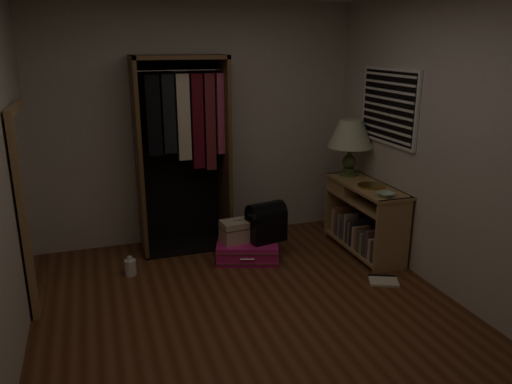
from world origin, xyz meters
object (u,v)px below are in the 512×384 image
console_bookshelf (363,215)px  table_lamp (351,135)px  floor_mirror (28,206)px  pink_suitcase (248,250)px  black_bag (266,221)px  white_jug (131,267)px  train_case (237,231)px  open_wardrobe (185,138)px

console_bookshelf → table_lamp: table_lamp is taller
floor_mirror → pink_suitcase: size_ratio=2.24×
console_bookshelf → black_bag: (-1.05, 0.13, 0.01)m
black_bag → floor_mirror: bearing=172.6°
white_jug → train_case: bearing=1.8°
table_lamp → console_bookshelf: bearing=-90.4°
floor_mirror → white_jug: floor_mirror is taller
open_wardrobe → train_case: 1.12m
pink_suitcase → train_case: (-0.10, 0.04, 0.21)m
table_lamp → white_jug: size_ratio=3.20×
console_bookshelf → pink_suitcase: console_bookshelf is taller
console_bookshelf → black_bag: console_bookshelf is taller
pink_suitcase → open_wardrobe: bearing=149.4°
black_bag → table_lamp: 1.34m
white_jug → console_bookshelf: bearing=-3.8°
pink_suitcase → table_lamp: (1.25, 0.21, 1.10)m
floor_mirror → black_bag: 2.24m
train_case → floor_mirror: bearing=-179.5°
table_lamp → white_jug: bearing=-175.2°
pink_suitcase → white_jug: (-1.19, 0.00, -0.02)m
floor_mirror → table_lamp: (3.24, 0.41, 0.35)m
open_wardrobe → table_lamp: (1.75, -0.37, -0.01)m
train_case → table_lamp: size_ratio=0.57×
console_bookshelf → train_case: (-1.35, 0.19, -0.08)m
floor_mirror → table_lamp: bearing=7.2°
pink_suitcase → console_bookshelf: bearing=11.3°
pink_suitcase → white_jug: pink_suitcase is taller
floor_mirror → pink_suitcase: (1.99, 0.20, -0.75)m
pink_suitcase → white_jug: size_ratio=3.94×
console_bookshelf → white_jug: bearing=176.2°
open_wardrobe → white_jug: open_wardrobe is taller
console_bookshelf → open_wardrobe: 2.06m
pink_suitcase → white_jug: bearing=-161.8°
white_jug → black_bag: bearing=-1.1°
console_bookshelf → pink_suitcase: bearing=172.9°
table_lamp → white_jug: table_lamp is taller
open_wardrobe → pink_suitcase: bearing=-49.0°
floor_mirror → pink_suitcase: bearing=5.7°
floor_mirror → pink_suitcase: floor_mirror is taller
console_bookshelf → table_lamp: size_ratio=1.82×
open_wardrobe → floor_mirror: 1.72m
pink_suitcase → black_bag: size_ratio=1.82×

